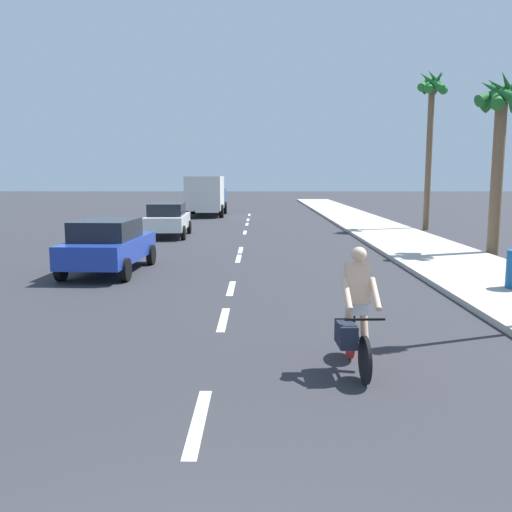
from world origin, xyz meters
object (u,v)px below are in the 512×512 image
at_px(delivery_truck, 206,195).
at_px(palm_tree_far, 431,103).
at_px(cyclist, 355,315).
at_px(parked_car_blue, 109,244).
at_px(parked_car_white, 167,219).
at_px(palm_tree_mid, 501,115).

xyz_separation_m(delivery_truck, palm_tree_far, (12.54, -10.35, 4.97)).
height_order(cyclist, palm_tree_far, palm_tree_far).
bearing_deg(cyclist, parked_car_blue, -56.90).
bearing_deg(parked_car_blue, delivery_truck, 90.97).
height_order(parked_car_blue, parked_car_white, same).
height_order(parked_car_blue, delivery_truck, delivery_truck).
bearing_deg(delivery_truck, parked_car_white, -92.16).
distance_m(cyclist, parked_car_blue, 10.04).
bearing_deg(parked_car_white, palm_tree_mid, -27.66).
relative_size(parked_car_white, delivery_truck, 0.67).
bearing_deg(parked_car_blue, cyclist, -52.21).
relative_size(cyclist, palm_tree_mid, 0.28).
bearing_deg(palm_tree_mid, parked_car_blue, -164.56).
distance_m(parked_car_white, palm_tree_far, 14.59).
bearing_deg(delivery_truck, palm_tree_mid, -58.47).
relative_size(parked_car_white, palm_tree_mid, 0.65).
distance_m(cyclist, palm_tree_mid, 14.22).
bearing_deg(palm_tree_far, parked_car_blue, -135.70).
bearing_deg(parked_car_blue, palm_tree_mid, 18.01).
bearing_deg(parked_car_white, palm_tree_far, 12.16).
bearing_deg(cyclist, palm_tree_far, -111.48).
height_order(cyclist, palm_tree_mid, palm_tree_mid).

